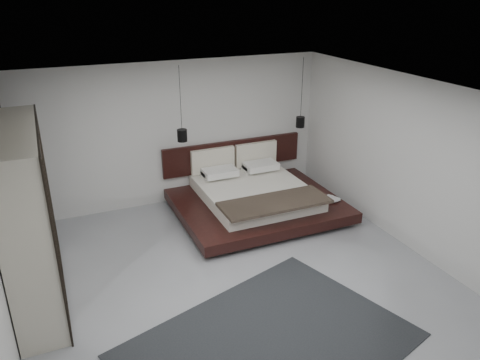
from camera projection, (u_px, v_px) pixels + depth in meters
name	position (u px, v px, depth m)	size (l,w,h in m)	color
floor	(236.00, 276.00, 7.08)	(6.00, 6.00, 0.00)	#96989E
ceiling	(235.00, 92.00, 6.00)	(6.00, 6.00, 0.00)	white
wall_back	(175.00, 134.00, 9.08)	(6.00, 6.00, 0.00)	silver
wall_front	(371.00, 323.00, 4.00)	(6.00, 6.00, 0.00)	silver
wall_right	(404.00, 162.00, 7.64)	(6.00, 6.00, 0.00)	silver
lattice_screen	(9.00, 170.00, 7.58)	(0.05, 0.90, 2.60)	black
bed	(254.00, 196.00, 9.01)	(3.01, 2.49, 1.12)	black
book_lower	(328.00, 200.00, 8.89)	(0.21, 0.29, 0.03)	#99724C
book_upper	(329.00, 200.00, 8.84)	(0.19, 0.26, 0.02)	#99724C
pendant_left	(182.00, 135.00, 8.50)	(0.18, 0.18, 1.37)	black
pendant_right	(300.00, 122.00, 9.41)	(0.17, 0.17, 1.39)	black
wardrobe	(28.00, 218.00, 6.17)	(0.59, 2.50, 2.45)	beige
rug	(269.00, 345.00, 5.71)	(3.35, 2.39, 0.01)	black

